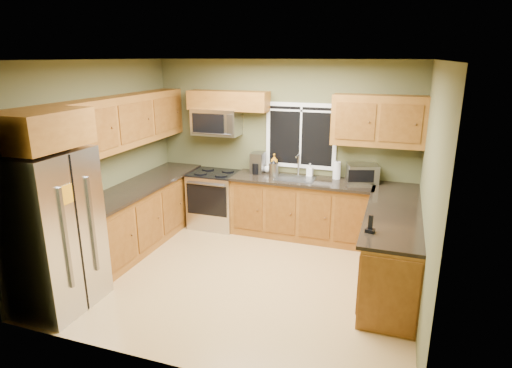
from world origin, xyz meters
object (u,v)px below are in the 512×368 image
Objects in this scene: coffee_maker at (258,164)px; soap_bottle_a at (274,164)px; range at (215,199)px; toaster_oven at (362,173)px; microwave at (216,122)px; cordless_phone at (370,227)px; refrigerator at (53,232)px; soap_bottle_b at (310,170)px; kettle at (274,169)px; paper_towel_roll at (337,170)px; soap_bottle_c at (268,168)px.

coffee_maker is 1.03× the size of soap_bottle_a.
toaster_oven is (2.33, 0.15, 0.61)m from range.
microwave is 3.93× the size of cordless_phone.
refrigerator is 9.31× the size of cordless_phone.
cordless_phone is (1.07, -1.99, -0.04)m from soap_bottle_b.
kettle is 0.83× the size of soap_bottle_a.
soap_bottle_b is (-0.42, 0.02, -0.03)m from paper_towel_roll.
toaster_oven reaches higher than range.
soap_bottle_c is 2.66m from cordless_phone.
microwave reaches higher than soap_bottle_c.
paper_towel_roll is at bearing 6.13° from range.
coffee_maker is 2.70m from cordless_phone.
coffee_maker is at bearing -169.37° from soap_bottle_a.
refrigerator is 3.73m from soap_bottle_b.
soap_bottle_a is (-0.04, 0.18, 0.04)m from kettle.
toaster_oven is 0.81m from soap_bottle_b.
coffee_maker reaches higher than paper_towel_roll.
paper_towel_roll is 1.48× the size of soap_bottle_b.
paper_towel_roll reaches higher than kettle.
toaster_oven is 1.93× the size of kettle.
microwave reaches higher than toaster_oven.
refrigerator is 3.44m from cordless_phone.
soap_bottle_b is (0.53, 0.21, -0.02)m from kettle.
cordless_phone is at bearing -48.05° from kettle.
microwave reaches higher than paper_towel_roll.
coffee_maker reaches higher than toaster_oven.
coffee_maker is at bearing 134.97° from cordless_phone.
cordless_phone is (0.66, -1.97, -0.08)m from paper_towel_roll.
paper_towel_roll reaches higher than soap_bottle_b.
soap_bottle_c is at bearing 15.39° from range.
kettle is at bearing 1.14° from range.
cordless_phone is (1.91, -1.91, -0.10)m from coffee_maker.
microwave is 1.68m from soap_bottle_b.
soap_bottle_c is at bearing 127.78° from kettle.
toaster_oven is 1.60× the size of soap_bottle_a.
soap_bottle_c is (1.53, 3.00, 0.12)m from refrigerator.
paper_towel_roll is 1.53× the size of cordless_phone.
paper_towel_roll is at bearing 0.60° from soap_bottle_a.
paper_towel_roll is at bearing -1.11° from soap_bottle_c.
cordless_phone reaches higher than soap_bottle_c.
refrigerator reaches higher than soap_bottle_c.
soap_bottle_c reaches higher than range.
coffee_maker is (1.38, 2.92, 0.19)m from refrigerator.
soap_bottle_c is (0.14, 0.08, -0.08)m from coffee_maker.
range is 2.85× the size of coffee_maker.
cordless_phone is (2.60, -1.76, 0.53)m from range.
soap_bottle_a is (1.65, 2.97, 0.20)m from refrigerator.
microwave is 2.31× the size of coffee_maker.
paper_towel_roll is at bearing 170.86° from toaster_oven.
soap_bottle_a is (0.96, 0.06, -0.63)m from microwave.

